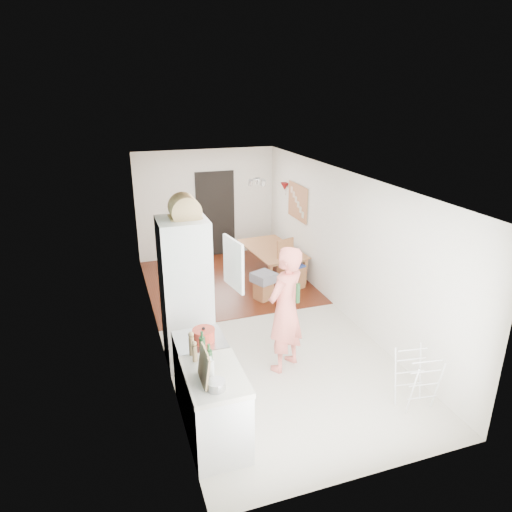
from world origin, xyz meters
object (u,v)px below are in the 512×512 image
dining_table (273,263)px  dining_chair (292,265)px  drying_rack (416,381)px  stool (263,290)px  person (286,299)px

dining_table → dining_chair: size_ratio=1.49×
dining_table → drying_rack: bearing=177.2°
dining_chair → drying_rack: size_ratio=1.29×
stool → dining_chair: bearing=25.6°
person → stool: person is taller
stool → person: bearing=-101.8°
stool → drying_rack: drying_rack is taller
dining_chair → drying_rack: 3.85m
person → drying_rack: person is taller
person → dining_chair: size_ratio=2.21×
dining_chair → stool: (-0.71, -0.34, -0.30)m
person → dining_chair: (1.16, 2.52, -0.59)m
person → dining_table: size_ratio=1.49×
dining_table → dining_chair: dining_chair is taller
dining_table → stool: (-0.61, -1.11, -0.07)m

